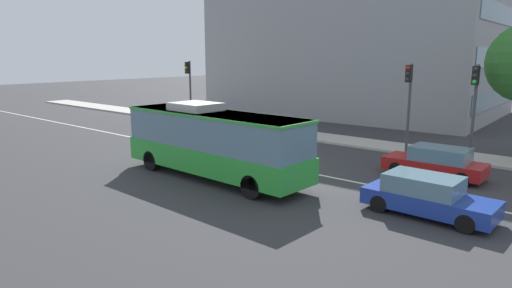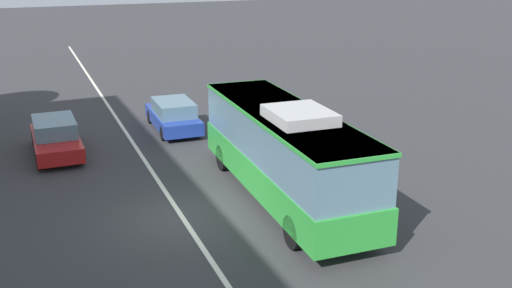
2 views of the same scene
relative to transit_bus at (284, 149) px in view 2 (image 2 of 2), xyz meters
name	(u,v)px [view 2 (image 2 of 2)]	position (x,y,z in m)	size (l,w,h in m)	color
ground_plane	(182,217)	(-0.11, 3.65, -1.81)	(160.00, 160.00, 0.00)	#333335
lane_centre_line	(182,216)	(-0.11, 3.65, -1.80)	(76.00, 0.16, 0.01)	silver
transit_bus	(284,149)	(0.00, 0.00, 0.00)	(10.07, 2.78, 3.46)	green
sedan_red	(56,137)	(7.87, 6.87, -1.09)	(4.52, 1.87, 1.46)	#B21919
sedan_blue	(173,115)	(9.39, 1.44, -1.09)	(4.54, 1.89, 1.46)	#1E3899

